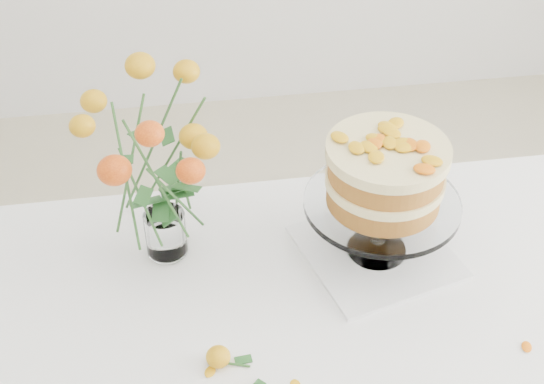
{
  "coord_description": "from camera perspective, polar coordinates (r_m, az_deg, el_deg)",
  "views": [
    {
      "loc": [
        -0.28,
        -0.86,
        1.82
      ],
      "look_at": [
        -0.11,
        0.23,
        0.92
      ],
      "focal_mm": 50.0,
      "sensor_mm": 36.0,
      "label": 1
    }
  ],
  "objects": [
    {
      "name": "loose_rose_near",
      "position": [
        1.34,
        -4.06,
        -12.28
      ],
      "size": [
        0.08,
        0.04,
        0.04
      ],
      "rotation": [
        0.0,
        0.0,
        -0.32
      ],
      "color": "orange",
      "rests_on": "table"
    },
    {
      "name": "napkin",
      "position": [
        1.54,
        7.84,
        -4.48
      ],
      "size": [
        0.34,
        0.34,
        0.01
      ],
      "primitive_type": "cube",
      "rotation": [
        0.0,
        0.0,
        0.26
      ],
      "color": "white",
      "rests_on": "table"
    },
    {
      "name": "rose_vase",
      "position": [
        1.39,
        -8.68,
        2.55
      ],
      "size": [
        0.33,
        0.33,
        0.41
      ],
      "rotation": [
        0.0,
        0.0,
        -0.27
      ],
      "color": "white",
      "rests_on": "table"
    },
    {
      "name": "stray_petal_d",
      "position": [
        1.34,
        -4.68,
        -13.35
      ],
      "size": [
        0.03,
        0.02,
        0.0
      ],
      "primitive_type": "ellipsoid",
      "color": "#EFA70F",
      "rests_on": "table"
    },
    {
      "name": "cake_stand",
      "position": [
        1.42,
        8.49,
        0.91
      ],
      "size": [
        0.3,
        0.3,
        0.27
      ],
      "rotation": [
        0.0,
        0.0,
        -0.3
      ],
      "color": "white",
      "rests_on": "napkin"
    },
    {
      "name": "stray_petal_f",
      "position": [
        1.44,
        18.62,
        -11.0
      ],
      "size": [
        0.03,
        0.02,
        0.0
      ],
      "primitive_type": "ellipsoid",
      "color": "#EFA70F",
      "rests_on": "table"
    },
    {
      "name": "table",
      "position": [
        1.46,
        5.76,
        -12.55
      ],
      "size": [
        1.43,
        0.93,
        0.76
      ],
      "color": "tan",
      "rests_on": "ground"
    }
  ]
}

